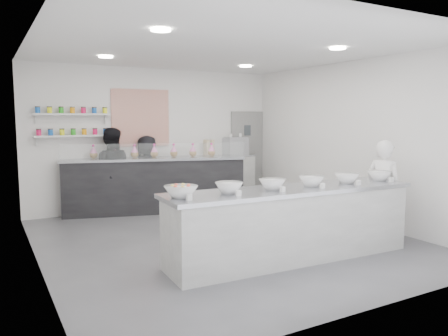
# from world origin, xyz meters

# --- Properties ---
(floor) EXTENTS (6.00, 6.00, 0.00)m
(floor) POSITION_xyz_m (0.00, 0.00, 0.00)
(floor) COLOR #515156
(floor) RESTS_ON ground
(ceiling) EXTENTS (6.00, 6.00, 0.00)m
(ceiling) POSITION_xyz_m (0.00, 0.00, 3.00)
(ceiling) COLOR white
(ceiling) RESTS_ON floor
(back_wall) EXTENTS (5.50, 0.00, 5.50)m
(back_wall) POSITION_xyz_m (0.00, 3.00, 1.50)
(back_wall) COLOR white
(back_wall) RESTS_ON floor
(left_wall) EXTENTS (0.00, 6.00, 6.00)m
(left_wall) POSITION_xyz_m (-2.75, 0.00, 1.50)
(left_wall) COLOR white
(left_wall) RESTS_ON floor
(right_wall) EXTENTS (0.00, 6.00, 6.00)m
(right_wall) POSITION_xyz_m (2.75, 0.00, 1.50)
(right_wall) COLOR white
(right_wall) RESTS_ON floor
(back_door) EXTENTS (0.88, 0.04, 2.10)m
(back_door) POSITION_xyz_m (2.30, 2.97, 1.05)
(back_door) COLOR gray
(back_door) RESTS_ON floor
(pattern_panel) EXTENTS (1.25, 0.03, 1.20)m
(pattern_panel) POSITION_xyz_m (-0.35, 2.98, 1.95)
(pattern_panel) COLOR #BF3E23
(pattern_panel) RESTS_ON back_wall
(jar_shelf_lower) EXTENTS (1.45, 0.22, 0.04)m
(jar_shelf_lower) POSITION_xyz_m (-1.75, 2.90, 1.60)
(jar_shelf_lower) COLOR silver
(jar_shelf_lower) RESTS_ON back_wall
(jar_shelf_upper) EXTENTS (1.45, 0.22, 0.04)m
(jar_shelf_upper) POSITION_xyz_m (-1.75, 2.90, 2.02)
(jar_shelf_upper) COLOR silver
(jar_shelf_upper) RESTS_ON back_wall
(preserve_jars) EXTENTS (1.45, 0.10, 0.56)m
(preserve_jars) POSITION_xyz_m (-1.75, 2.88, 1.88)
(preserve_jars) COLOR #F0185B
(preserve_jars) RESTS_ON jar_shelf_lower
(downlight_0) EXTENTS (0.24, 0.24, 0.02)m
(downlight_0) POSITION_xyz_m (-1.40, -1.00, 2.98)
(downlight_0) COLOR white
(downlight_0) RESTS_ON ceiling
(downlight_1) EXTENTS (0.24, 0.24, 0.02)m
(downlight_1) POSITION_xyz_m (1.40, -1.00, 2.98)
(downlight_1) COLOR white
(downlight_1) RESTS_ON ceiling
(downlight_2) EXTENTS (0.24, 0.24, 0.02)m
(downlight_2) POSITION_xyz_m (-1.40, 1.60, 2.98)
(downlight_2) COLOR white
(downlight_2) RESTS_ON ceiling
(downlight_3) EXTENTS (0.24, 0.24, 0.02)m
(downlight_3) POSITION_xyz_m (1.40, 1.60, 2.98)
(downlight_3) COLOR white
(downlight_3) RESTS_ON ceiling
(prep_counter) EXTENTS (3.69, 0.98, 1.00)m
(prep_counter) POSITION_xyz_m (0.36, -1.30, 0.50)
(prep_counter) COLOR #A4A4A0
(prep_counter) RESTS_ON floor
(back_bar) EXTENTS (3.73, 1.65, 1.14)m
(back_bar) POSITION_xyz_m (-0.23, 2.51, 0.57)
(back_bar) COLOR black
(back_bar) RESTS_ON floor
(sneeze_guard) EXTENTS (3.50, 1.00, 0.31)m
(sneeze_guard) POSITION_xyz_m (-0.32, 2.20, 1.30)
(sneeze_guard) COLOR white
(sneeze_guard) RESTS_ON back_bar
(espresso_ledge) EXTENTS (1.47, 0.47, 1.09)m
(espresso_ledge) POSITION_xyz_m (1.55, 2.78, 0.54)
(espresso_ledge) COLOR #A4A4A0
(espresso_ledge) RESTS_ON floor
(espresso_machine) EXTENTS (0.52, 0.36, 0.40)m
(espresso_machine) POSITION_xyz_m (1.87, 2.78, 1.29)
(espresso_machine) COLOR #93969E
(espresso_machine) RESTS_ON espresso_ledge
(cup_stacks) EXTENTS (0.24, 0.24, 0.37)m
(cup_stacks) POSITION_xyz_m (1.16, 2.78, 1.27)
(cup_stacks) COLOR beige
(cup_stacks) RESTS_ON espresso_ledge
(prep_bowls) EXTENTS (3.62, 0.60, 0.14)m
(prep_bowls) POSITION_xyz_m (0.36, -1.30, 1.07)
(prep_bowls) COLOR white
(prep_bowls) RESTS_ON prep_counter
(label_cards) EXTENTS (3.31, 0.04, 0.07)m
(label_cards) POSITION_xyz_m (0.38, -1.80, 1.03)
(label_cards) COLOR white
(label_cards) RESTS_ON prep_counter
(cookie_bags) EXTENTS (2.51, 0.85, 0.28)m
(cookie_bags) POSITION_xyz_m (-0.23, 2.51, 1.28)
(cookie_bags) COLOR #FF74CB
(cookie_bags) RESTS_ON back_bar
(woman_prep) EXTENTS (0.50, 0.65, 1.61)m
(woman_prep) POSITION_xyz_m (2.26, -1.22, 0.80)
(woman_prep) COLOR white
(woman_prep) RESTS_ON floor
(staff_left) EXTENTS (1.05, 0.95, 1.75)m
(staff_left) POSITION_xyz_m (-1.07, 2.76, 0.88)
(staff_left) COLOR black
(staff_left) RESTS_ON floor
(staff_right) EXTENTS (0.79, 0.53, 1.59)m
(staff_right) POSITION_xyz_m (-0.30, 2.76, 0.79)
(staff_right) COLOR black
(staff_right) RESTS_ON floor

